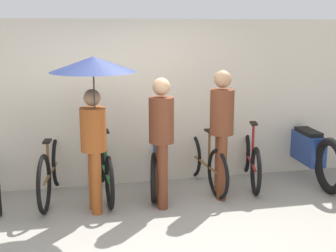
{
  "coord_description": "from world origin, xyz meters",
  "views": [
    {
      "loc": [
        -0.87,
        -4.78,
        2.32
      ],
      "look_at": [
        0.47,
        1.19,
        1.0
      ],
      "focal_mm": 50.0,
      "sensor_mm": 36.0,
      "label": 1
    }
  ],
  "objects": [
    {
      "name": "parked_bicycle_1",
      "position": [
        -1.08,
        1.51,
        0.39
      ],
      "size": [
        0.46,
        1.8,
        1.11
      ],
      "rotation": [
        0.0,
        0.0,
        1.42
      ],
      "color": "black",
      "rests_on": "ground"
    },
    {
      "name": "parked_bicycle_4",
      "position": [
        1.08,
        1.51,
        0.36
      ],
      "size": [
        0.44,
        1.72,
        1.0
      ],
      "rotation": [
        0.0,
        0.0,
        1.64
      ],
      "color": "black",
      "rests_on": "ground"
    },
    {
      "name": "motorcycle",
      "position": [
        2.75,
        1.54,
        0.44
      ],
      "size": [
        0.58,
        2.2,
        0.96
      ],
      "rotation": [
        0.0,
        0.0,
        1.52
      ],
      "color": "black",
      "rests_on": "ground"
    },
    {
      "name": "pedestrian_trailing",
      "position": [
        1.17,
        1.02,
        1.03
      ],
      "size": [
        0.32,
        0.32,
        1.75
      ],
      "rotation": [
        0.0,
        0.0,
        3.01
      ],
      "color": "brown",
      "rests_on": "ground"
    },
    {
      "name": "parked_bicycle_3",
      "position": [
        0.36,
        1.55,
        0.35
      ],
      "size": [
        0.56,
        1.65,
        1.0
      ],
      "rotation": [
        0.0,
        0.0,
        1.34
      ],
      "color": "black",
      "rests_on": "ground"
    },
    {
      "name": "ground_plane",
      "position": [
        0.0,
        0.0,
        0.0
      ],
      "size": [
        30.0,
        30.0,
        0.0
      ],
      "primitive_type": "plane",
      "color": "gray"
    },
    {
      "name": "parked_bicycle_5",
      "position": [
        1.81,
        1.53,
        0.36
      ],
      "size": [
        0.59,
        1.7,
        1.0
      ],
      "rotation": [
        0.0,
        0.0,
        1.32
      ],
      "color": "black",
      "rests_on": "ground"
    },
    {
      "name": "back_wall",
      "position": [
        0.0,
        1.95,
        1.21
      ],
      "size": [
        12.56,
        0.12,
        2.41
      ],
      "color": "beige",
      "rests_on": "ground"
    },
    {
      "name": "pedestrian_leading",
      "position": [
        -0.53,
        0.8,
        1.56
      ],
      "size": [
        1.03,
        1.03,
        1.97
      ],
      "rotation": [
        0.0,
        0.0,
        3.27
      ],
      "color": "#9E4C1E",
      "rests_on": "ground"
    },
    {
      "name": "pedestrian_center",
      "position": [
        0.31,
        0.87,
        0.99
      ],
      "size": [
        0.32,
        0.32,
        1.69
      ],
      "rotation": [
        0.0,
        0.0,
        3.09
      ],
      "color": "brown",
      "rests_on": "ground"
    },
    {
      "name": "parked_bicycle_2",
      "position": [
        -0.36,
        1.51,
        0.36
      ],
      "size": [
        0.44,
        1.76,
        1.07
      ],
      "rotation": [
        0.0,
        0.0,
        1.59
      ],
      "color": "black",
      "rests_on": "ground"
    }
  ]
}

